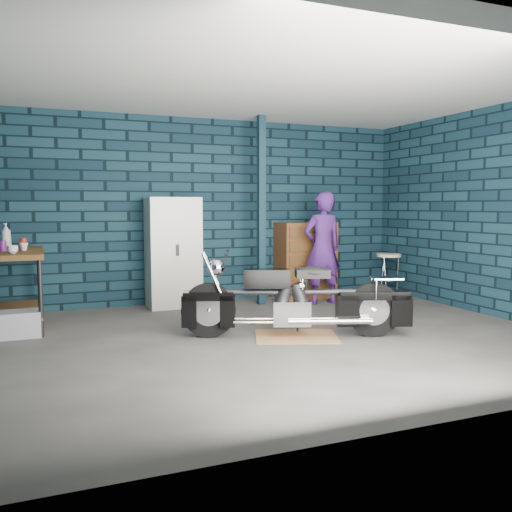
{
  "coord_description": "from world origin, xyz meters",
  "views": [
    {
      "loc": [
        -2.43,
        -5.24,
        1.43
      ],
      "look_at": [
        -0.2,
        0.3,
        0.87
      ],
      "focal_mm": 38.0,
      "sensor_mm": 36.0,
      "label": 1
    }
  ],
  "objects_px": {
    "locker": "(173,252)",
    "storage_bin": "(19,324)",
    "person": "(322,248)",
    "motorcycle": "(296,294)",
    "workbench": "(17,289)",
    "tool_chest": "(306,260)",
    "shop_stool": "(388,275)"
  },
  "relations": [
    {
      "from": "person",
      "to": "workbench",
      "type": "bearing_deg",
      "value": 0.38
    },
    {
      "from": "locker",
      "to": "person",
      "type": "bearing_deg",
      "value": -14.9
    },
    {
      "from": "storage_bin",
      "to": "locker",
      "type": "height_order",
      "value": "locker"
    },
    {
      "from": "tool_chest",
      "to": "workbench",
      "type": "bearing_deg",
      "value": -171.49
    },
    {
      "from": "person",
      "to": "tool_chest",
      "type": "height_order",
      "value": "person"
    },
    {
      "from": "tool_chest",
      "to": "shop_stool",
      "type": "height_order",
      "value": "tool_chest"
    },
    {
      "from": "motorcycle",
      "to": "tool_chest",
      "type": "bearing_deg",
      "value": 81.14
    },
    {
      "from": "workbench",
      "to": "tool_chest",
      "type": "height_order",
      "value": "tool_chest"
    },
    {
      "from": "storage_bin",
      "to": "workbench",
      "type": "bearing_deg",
      "value": 92.29
    },
    {
      "from": "motorcycle",
      "to": "shop_stool",
      "type": "relative_size",
      "value": 3.11
    },
    {
      "from": "motorcycle",
      "to": "storage_bin",
      "type": "xyz_separation_m",
      "value": [
        -2.81,
        1.13,
        -0.33
      ]
    },
    {
      "from": "shop_stool",
      "to": "storage_bin",
      "type": "bearing_deg",
      "value": -172.86
    },
    {
      "from": "person",
      "to": "locker",
      "type": "relative_size",
      "value": 1.05
    },
    {
      "from": "locker",
      "to": "shop_stool",
      "type": "xyz_separation_m",
      "value": [
        3.31,
        -0.45,
        -0.43
      ]
    },
    {
      "from": "workbench",
      "to": "storage_bin",
      "type": "bearing_deg",
      "value": -87.71
    },
    {
      "from": "motorcycle",
      "to": "storage_bin",
      "type": "height_order",
      "value": "motorcycle"
    },
    {
      "from": "person",
      "to": "shop_stool",
      "type": "xyz_separation_m",
      "value": [
        1.24,
        0.1,
        -0.47
      ]
    },
    {
      "from": "person",
      "to": "locker",
      "type": "bearing_deg",
      "value": -15.38
    },
    {
      "from": "storage_bin",
      "to": "shop_stool",
      "type": "bearing_deg",
      "value": 7.14
    },
    {
      "from": "workbench",
      "to": "shop_stool",
      "type": "relative_size",
      "value": 2.06
    },
    {
      "from": "storage_bin",
      "to": "motorcycle",
      "type": "bearing_deg",
      "value": -22.0
    },
    {
      "from": "workbench",
      "to": "locker",
      "type": "bearing_deg",
      "value": 17.01
    },
    {
      "from": "workbench",
      "to": "tool_chest",
      "type": "bearing_deg",
      "value": 8.51
    },
    {
      "from": "locker",
      "to": "storage_bin",
      "type": "bearing_deg",
      "value": -150.72
    },
    {
      "from": "motorcycle",
      "to": "locker",
      "type": "bearing_deg",
      "value": 130.76
    },
    {
      "from": "storage_bin",
      "to": "locker",
      "type": "xyz_separation_m",
      "value": [
        1.99,
        1.11,
        0.63
      ]
    },
    {
      "from": "workbench",
      "to": "storage_bin",
      "type": "distance_m",
      "value": 0.59
    },
    {
      "from": "workbench",
      "to": "person",
      "type": "distance_m",
      "value": 4.1
    },
    {
      "from": "tool_chest",
      "to": "storage_bin",
      "type": "bearing_deg",
      "value": -164.74
    },
    {
      "from": "workbench",
      "to": "person",
      "type": "xyz_separation_m",
      "value": [
        4.08,
        0.06,
        0.36
      ]
    },
    {
      "from": "tool_chest",
      "to": "shop_stool",
      "type": "xyz_separation_m",
      "value": [
        1.22,
        -0.45,
        -0.24
      ]
    },
    {
      "from": "storage_bin",
      "to": "person",
      "type": "bearing_deg",
      "value": 7.86
    }
  ]
}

